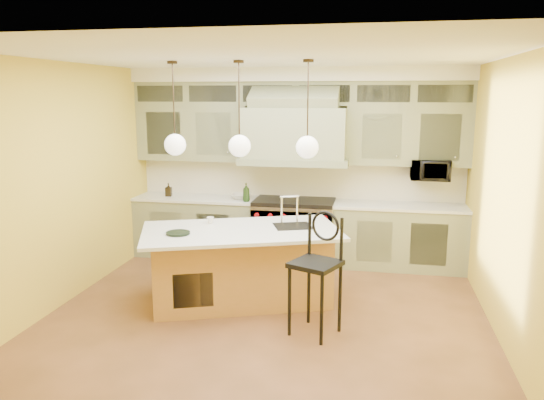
% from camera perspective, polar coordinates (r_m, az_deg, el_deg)
% --- Properties ---
extents(floor, '(5.00, 5.00, 0.00)m').
position_cam_1_polar(floor, '(6.23, -0.70, -12.49)').
color(floor, '#55371D').
rests_on(floor, ground).
extents(ceiling, '(5.00, 5.00, 0.00)m').
position_cam_1_polar(ceiling, '(5.72, -0.77, 15.16)').
color(ceiling, white).
rests_on(ceiling, wall_back).
extents(wall_back, '(5.00, 0.00, 5.00)m').
position_cam_1_polar(wall_back, '(8.24, 2.82, 3.86)').
color(wall_back, gold).
rests_on(wall_back, ground).
extents(wall_front, '(5.00, 0.00, 5.00)m').
position_cam_1_polar(wall_front, '(3.46, -9.26, -6.75)').
color(wall_front, gold).
rests_on(wall_front, ground).
extents(wall_left, '(0.00, 5.00, 5.00)m').
position_cam_1_polar(wall_left, '(6.76, -21.96, 1.42)').
color(wall_left, gold).
rests_on(wall_left, ground).
extents(wall_right, '(0.00, 5.00, 5.00)m').
position_cam_1_polar(wall_right, '(5.84, 24.05, -0.20)').
color(wall_right, gold).
rests_on(wall_right, ground).
extents(back_cabinetry, '(5.00, 0.77, 2.90)m').
position_cam_1_polar(back_cabinetry, '(7.98, 2.54, 3.47)').
color(back_cabinetry, gray).
rests_on(back_cabinetry, floor).
extents(range, '(1.20, 0.74, 0.96)m').
position_cam_1_polar(range, '(8.07, 2.39, -3.27)').
color(range, silver).
rests_on(range, floor).
extents(kitchen_island, '(2.63, 1.99, 1.35)m').
position_cam_1_polar(kitchen_island, '(6.56, -3.30, -6.87)').
color(kitchen_island, '#A57A3A').
rests_on(kitchen_island, floor).
extents(counter_stool, '(0.61, 0.61, 1.31)m').
position_cam_1_polar(counter_stool, '(5.63, 4.88, -6.97)').
color(counter_stool, black).
rests_on(counter_stool, floor).
extents(microwave, '(0.54, 0.37, 0.30)m').
position_cam_1_polar(microwave, '(7.94, 16.63, 3.12)').
color(microwave, black).
rests_on(microwave, back_cabinetry).
extents(oil_bottle_a, '(0.11, 0.11, 0.28)m').
position_cam_1_polar(oil_bottle_a, '(7.91, -2.79, 0.83)').
color(oil_bottle_a, '#1A3213').
rests_on(oil_bottle_a, back_cabinetry).
extents(oil_bottle_b, '(0.10, 0.11, 0.21)m').
position_cam_1_polar(oil_bottle_b, '(8.49, -11.07, 1.10)').
color(oil_bottle_b, black).
rests_on(oil_bottle_b, back_cabinetry).
extents(fruit_bowl, '(0.36, 0.36, 0.08)m').
position_cam_1_polar(fruit_bowl, '(8.14, -3.35, 0.40)').
color(fruit_bowl, silver).
rests_on(fruit_bowl, back_cabinetry).
extents(cup, '(0.09, 0.09, 0.08)m').
position_cam_1_polar(cup, '(6.71, -6.66, -2.16)').
color(cup, silver).
rests_on(cup, kitchen_island).
extents(pendant_left, '(0.26, 0.26, 1.11)m').
position_cam_1_polar(pendant_left, '(6.51, -10.39, 6.13)').
color(pendant_left, '#2D2319').
rests_on(pendant_left, ceiling).
extents(pendant_center, '(0.26, 0.26, 1.11)m').
position_cam_1_polar(pendant_center, '(6.26, -3.51, 6.10)').
color(pendant_center, '#2D2319').
rests_on(pendant_center, ceiling).
extents(pendant_right, '(0.26, 0.26, 1.11)m').
position_cam_1_polar(pendant_right, '(6.11, 3.82, 5.96)').
color(pendant_right, '#2D2319').
rests_on(pendant_right, ceiling).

